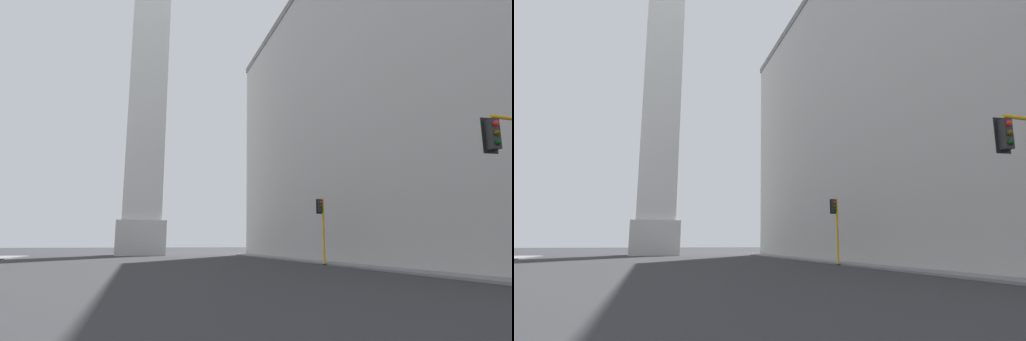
{
  "view_description": "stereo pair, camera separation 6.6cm",
  "coord_description": "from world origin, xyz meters",
  "views": [
    {
      "loc": [
        -0.67,
        -1.85,
        1.84
      ],
      "look_at": [
        14.92,
        50.8,
        11.92
      ],
      "focal_mm": 28.0,
      "sensor_mm": 36.0,
      "label": 1
    },
    {
      "loc": [
        -0.6,
        -1.87,
        1.84
      ],
      "look_at": [
        14.92,
        50.8,
        11.92
      ],
      "focal_mm": 28.0,
      "sensor_mm": 36.0,
      "label": 2
    }
  ],
  "objects": [
    {
      "name": "obelisk",
      "position": [
        0.0,
        66.33,
        30.22
      ],
      "size": [
        7.59,
        7.59,
        63.11
      ],
      "color": "silver",
      "rests_on": "ground_plane"
    },
    {
      "name": "sidewalk_right",
      "position": [
        17.85,
        23.88,
        0.07
      ],
      "size": [
        5.0,
        79.59,
        0.15
      ],
      "primitive_type": "cube",
      "color": "slate",
      "rests_on": "ground_plane"
    },
    {
      "name": "building_right",
      "position": [
        30.83,
        35.54,
        17.0
      ],
      "size": [
        26.99,
        60.03,
        33.99
      ],
      "color": "#B2AFAA",
      "rests_on": "ground_plane"
    },
    {
      "name": "traffic_light_mid_right",
      "position": [
        15.12,
        30.74,
        3.84
      ],
      "size": [
        0.77,
        0.5,
        5.83
      ],
      "color": "orange",
      "rests_on": "ground_plane"
    }
  ]
}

